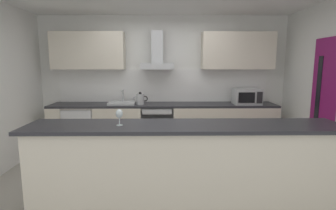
# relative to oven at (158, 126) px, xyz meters

# --- Properties ---
(ground) EXTENTS (5.90, 4.51, 0.02)m
(ground) POSITION_rel_oven_xyz_m (0.11, -1.41, -0.47)
(ground) COLOR gray
(wall_back) EXTENTS (5.90, 0.12, 2.60)m
(wall_back) POSITION_rel_oven_xyz_m (0.11, 0.41, 0.84)
(wall_back) COLOR white
(wall_back) RESTS_ON ground
(backsplash_tile) EXTENTS (4.16, 0.02, 0.66)m
(backsplash_tile) POSITION_rel_oven_xyz_m (0.11, 0.33, 0.77)
(backsplash_tile) COLOR white
(counter_back) EXTENTS (4.31, 0.60, 0.90)m
(counter_back) POSITION_rel_oven_xyz_m (0.11, 0.03, -0.01)
(counter_back) COLOR beige
(counter_back) RESTS_ON ground
(counter_island) EXTENTS (3.51, 0.64, 1.00)m
(counter_island) POSITION_rel_oven_xyz_m (0.36, -2.15, 0.05)
(counter_island) COLOR beige
(counter_island) RESTS_ON ground
(upper_cabinets) EXTENTS (4.25, 0.32, 0.70)m
(upper_cabinets) POSITION_rel_oven_xyz_m (0.11, 0.18, 1.45)
(upper_cabinets) COLOR beige
(side_door) EXTENTS (0.08, 0.85, 2.05)m
(side_door) POSITION_rel_oven_xyz_m (2.55, -1.19, 0.57)
(side_door) COLOR #7A1456
(side_door) RESTS_ON ground
(oven) EXTENTS (0.60, 0.62, 0.80)m
(oven) POSITION_rel_oven_xyz_m (0.00, 0.00, 0.00)
(oven) COLOR slate
(oven) RESTS_ON ground
(refrigerator) EXTENTS (0.58, 0.60, 0.85)m
(refrigerator) POSITION_rel_oven_xyz_m (-1.47, -0.00, -0.03)
(refrigerator) COLOR white
(refrigerator) RESTS_ON ground
(microwave) EXTENTS (0.50, 0.38, 0.30)m
(microwave) POSITION_rel_oven_xyz_m (1.71, -0.03, 0.59)
(microwave) COLOR #B7BABC
(microwave) RESTS_ON counter_back
(sink) EXTENTS (0.50, 0.40, 0.26)m
(sink) POSITION_rel_oven_xyz_m (-0.68, 0.01, 0.47)
(sink) COLOR silver
(sink) RESTS_ON counter_back
(kettle) EXTENTS (0.29, 0.15, 0.24)m
(kettle) POSITION_rel_oven_xyz_m (-0.33, -0.03, 0.55)
(kettle) COLOR #B7BABC
(kettle) RESTS_ON counter_back
(range_hood) EXTENTS (0.62, 0.45, 0.72)m
(range_hood) POSITION_rel_oven_xyz_m (-0.00, 0.13, 1.33)
(range_hood) COLOR #B7BABC
(wine_glass) EXTENTS (0.08, 0.08, 0.18)m
(wine_glass) POSITION_rel_oven_xyz_m (-0.36, -2.18, 0.67)
(wine_glass) COLOR silver
(wine_glass) RESTS_ON counter_island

